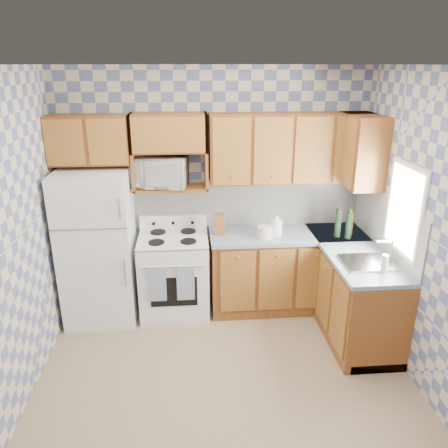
% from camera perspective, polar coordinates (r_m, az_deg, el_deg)
% --- Properties ---
extents(floor, '(3.40, 3.40, 0.00)m').
position_cam_1_polar(floor, '(4.20, 0.18, -19.97)').
color(floor, '#816B4F').
rests_on(floor, ground).
extents(back_wall, '(3.40, 0.02, 2.70)m').
position_cam_1_polar(back_wall, '(4.99, -1.38, 4.43)').
color(back_wall, slate).
rests_on(back_wall, ground).
extents(right_wall, '(0.02, 3.20, 2.70)m').
position_cam_1_polar(right_wall, '(3.99, 25.31, -1.69)').
color(right_wall, slate).
rests_on(right_wall, ground).
extents(backsplash_back, '(2.60, 0.02, 0.56)m').
position_cam_1_polar(backsplash_back, '(5.06, 3.17, 2.86)').
color(backsplash_back, white).
rests_on(backsplash_back, back_wall).
extents(backsplash_right, '(0.02, 1.60, 0.56)m').
position_cam_1_polar(backsplash_right, '(4.70, 20.30, 0.21)').
color(backsplash_right, white).
rests_on(backsplash_right, right_wall).
extents(refrigerator, '(0.75, 0.70, 1.68)m').
position_cam_1_polar(refrigerator, '(4.92, -16.09, -2.91)').
color(refrigerator, white).
rests_on(refrigerator, floor).
extents(stove_body, '(0.76, 0.65, 0.90)m').
position_cam_1_polar(stove_body, '(5.01, -6.48, -6.70)').
color(stove_body, white).
rests_on(stove_body, floor).
extents(cooktop, '(0.76, 0.65, 0.02)m').
position_cam_1_polar(cooktop, '(4.82, -6.69, -1.87)').
color(cooktop, silver).
rests_on(cooktop, stove_body).
extents(backguard, '(0.76, 0.08, 0.17)m').
position_cam_1_polar(backguard, '(5.04, -6.65, 0.30)').
color(backguard, white).
rests_on(backguard, cooktop).
extents(dish_towel_left, '(0.19, 0.02, 0.39)m').
position_cam_1_polar(dish_towel_left, '(4.67, -8.72, -7.76)').
color(dish_towel_left, navy).
rests_on(dish_towel_left, stove_body).
extents(dish_towel_right, '(0.19, 0.02, 0.39)m').
position_cam_1_polar(dish_towel_right, '(4.66, -5.04, -7.67)').
color(dish_towel_right, navy).
rests_on(dish_towel_right, stove_body).
extents(base_cabinets_back, '(1.75, 0.60, 0.88)m').
position_cam_1_polar(base_cabinets_back, '(5.15, 8.16, -6.11)').
color(base_cabinets_back, '#612B0F').
rests_on(base_cabinets_back, floor).
extents(base_cabinets_right, '(0.60, 1.60, 0.88)m').
position_cam_1_polar(base_cabinets_right, '(4.89, 16.10, -8.28)').
color(base_cabinets_right, '#612B0F').
rests_on(base_cabinets_right, floor).
extents(countertop_back, '(1.77, 0.63, 0.04)m').
position_cam_1_polar(countertop_back, '(4.96, 8.43, -1.37)').
color(countertop_back, slate).
rests_on(countertop_back, base_cabinets_back).
extents(countertop_right, '(0.63, 1.60, 0.04)m').
position_cam_1_polar(countertop_right, '(4.69, 16.58, -3.33)').
color(countertop_right, slate).
rests_on(countertop_right, base_cabinets_right).
extents(upper_cabinets_back, '(1.75, 0.33, 0.74)m').
position_cam_1_polar(upper_cabinets_back, '(4.83, 8.64, 9.78)').
color(upper_cabinets_back, '#612B0F').
rests_on(upper_cabinets_back, back_wall).
extents(upper_cabinets_fridge, '(0.82, 0.33, 0.50)m').
position_cam_1_polar(upper_cabinets_fridge, '(4.79, -17.18, 10.50)').
color(upper_cabinets_fridge, '#612B0F').
rests_on(upper_cabinets_fridge, back_wall).
extents(upper_cabinets_right, '(0.33, 0.70, 0.74)m').
position_cam_1_polar(upper_cabinets_right, '(4.87, 17.40, 9.18)').
color(upper_cabinets_right, '#612B0F').
rests_on(upper_cabinets_right, right_wall).
extents(microwave_shelf, '(0.80, 0.33, 0.03)m').
position_cam_1_polar(microwave_shelf, '(4.80, -6.90, 4.72)').
color(microwave_shelf, '#612B0F').
rests_on(microwave_shelf, back_wall).
extents(microwave, '(0.63, 0.48, 0.32)m').
position_cam_1_polar(microwave, '(4.79, -8.35, 6.79)').
color(microwave, white).
rests_on(microwave, microwave_shelf).
extents(sink, '(0.48, 0.40, 0.03)m').
position_cam_1_polar(sink, '(4.39, 18.26, -4.83)').
color(sink, '#B7B7BC').
rests_on(sink, countertop_right).
extents(window, '(0.02, 0.66, 0.86)m').
position_cam_1_polar(window, '(4.32, 22.50, 1.74)').
color(window, silver).
rests_on(window, right_wall).
extents(bottle_0, '(0.07, 0.07, 0.31)m').
position_cam_1_polar(bottle_0, '(4.91, 14.67, 0.13)').
color(bottle_0, black).
rests_on(bottle_0, countertop_back).
extents(bottle_1, '(0.07, 0.07, 0.29)m').
position_cam_1_polar(bottle_1, '(4.89, 15.99, -0.20)').
color(bottle_1, black).
rests_on(bottle_1, countertop_back).
extents(bottle_2, '(0.07, 0.07, 0.27)m').
position_cam_1_polar(bottle_2, '(5.00, 16.13, 0.11)').
color(bottle_2, '#5A3B10').
rests_on(bottle_2, countertop_back).
extents(knife_block, '(0.12, 0.12, 0.24)m').
position_cam_1_polar(knife_block, '(4.82, -0.56, -0.03)').
color(knife_block, brown).
rests_on(knife_block, countertop_back).
extents(electric_kettle, '(0.13, 0.13, 0.17)m').
position_cam_1_polar(electric_kettle, '(4.86, 6.82, -0.44)').
color(electric_kettle, white).
rests_on(electric_kettle, countertop_back).
extents(food_containers, '(0.19, 0.19, 0.12)m').
position_cam_1_polar(food_containers, '(4.78, 5.30, -1.01)').
color(food_containers, beige).
rests_on(food_containers, countertop_back).
extents(soap_bottle, '(0.06, 0.06, 0.17)m').
position_cam_1_polar(soap_bottle, '(4.23, 20.22, -4.87)').
color(soap_bottle, beige).
rests_on(soap_bottle, countertop_right).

